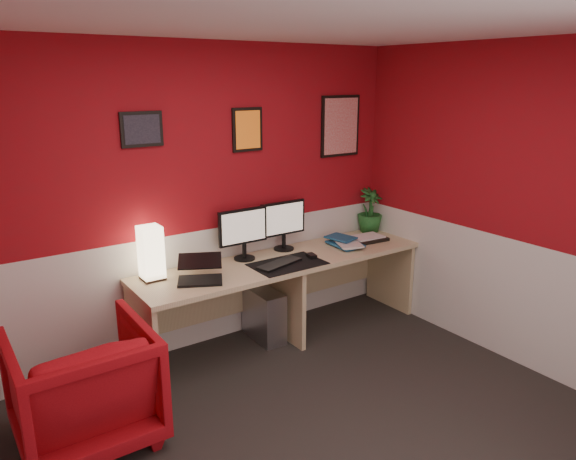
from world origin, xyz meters
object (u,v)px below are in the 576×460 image
object	(u,v)px
potted_plant	(370,210)
monitor_right	(284,218)
laptop	(200,268)
zen_tray	(367,239)
pc_tower	(264,314)
armchair	(83,386)
monitor_left	(244,226)
shoji_lamp	(151,254)
desk	(284,299)

from	to	relation	value
potted_plant	monitor_right	bearing A→B (deg)	179.82
laptop	zen_tray	distance (m)	1.78
pc_tower	armchair	xyz separation A→B (m)	(-1.66, -0.55, 0.15)
potted_plant	laptop	bearing A→B (deg)	-171.50
monitor_right	armchair	size ratio (longest dim) A/B	0.70
laptop	monitor_left	size ratio (longest dim) A/B	0.57
laptop	potted_plant	xyz separation A→B (m)	(2.00, 0.30, 0.11)
shoji_lamp	armchair	xyz separation A→B (m)	(-0.72, -0.63, -0.55)
monitor_left	zen_tray	bearing A→B (deg)	-8.25
pc_tower	armchair	size ratio (longest dim) A/B	0.54
desk	pc_tower	world-z (taller)	desk
desk	armchair	xyz separation A→B (m)	(-1.81, -0.45, 0.01)
monitor_left	zen_tray	xyz separation A→B (m)	(1.23, -0.18, -0.28)
potted_plant	pc_tower	world-z (taller)	potted_plant
monitor_right	armchair	xyz separation A→B (m)	(-1.96, -0.68, -0.64)
desk	monitor_left	xyz separation A→B (m)	(-0.28, 0.19, 0.66)
shoji_lamp	zen_tray	bearing A→B (deg)	-4.58
zen_tray	armchair	xyz separation A→B (m)	(-2.77, -0.47, -0.37)
desk	laptop	size ratio (longest dim) A/B	7.88
shoji_lamp	desk	bearing A→B (deg)	-9.18
zen_tray	pc_tower	xyz separation A→B (m)	(-1.11, 0.08, -0.52)
desk	pc_tower	distance (m)	0.23
zen_tray	armchair	world-z (taller)	zen_tray
shoji_lamp	monitor_right	distance (m)	1.25
shoji_lamp	pc_tower	xyz separation A→B (m)	(0.94, -0.08, -0.70)
laptop	armchair	world-z (taller)	laptop
laptop	pc_tower	xyz separation A→B (m)	(0.67, 0.17, -0.61)
shoji_lamp	laptop	size ratio (longest dim) A/B	1.21
monitor_right	shoji_lamp	bearing A→B (deg)	-177.72
desk	monitor_left	world-z (taller)	monitor_left
shoji_lamp	zen_tray	world-z (taller)	shoji_lamp
monitor_left	armchair	xyz separation A→B (m)	(-1.53, -0.64, -0.64)
monitor_left	pc_tower	size ratio (longest dim) A/B	1.29
zen_tray	armchair	size ratio (longest dim) A/B	0.42
shoji_lamp	potted_plant	size ratio (longest dim) A/B	0.92
desk	laptop	bearing A→B (deg)	-174.73
monitor_right	potted_plant	size ratio (longest dim) A/B	1.33
monitor_right	pc_tower	xyz separation A→B (m)	(-0.30, -0.13, -0.80)
armchair	monitor_right	bearing A→B (deg)	-160.88
monitor_left	monitor_right	size ratio (longest dim) A/B	1.00
desk	monitor_right	distance (m)	0.71
laptop	monitor_right	distance (m)	1.03
desk	monitor_left	distance (m)	0.74
desk	shoji_lamp	distance (m)	1.24
laptop	potted_plant	bearing A→B (deg)	35.37
pc_tower	monitor_left	bearing A→B (deg)	144.02
desk	laptop	xyz separation A→B (m)	(-0.82, -0.08, 0.47)
pc_tower	armchair	world-z (taller)	armchair
monitor_left	monitor_right	bearing A→B (deg)	4.70
zen_tray	monitor_left	bearing A→B (deg)	171.75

